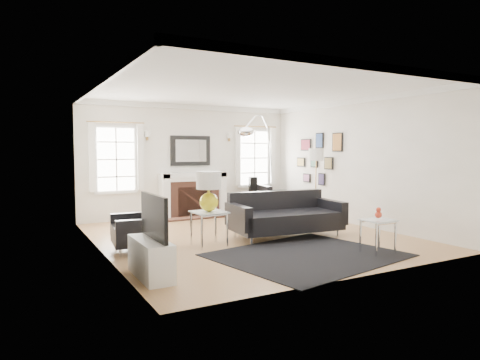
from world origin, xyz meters
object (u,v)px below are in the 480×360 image
fireplace (193,195)px  arc_floor_lamp (260,160)px  coffee_table (250,210)px  armchair_right (275,201)px  armchair_left (141,230)px  gourd_lamp (209,188)px  sofa (284,217)px

fireplace → arc_floor_lamp: size_ratio=0.65×
fireplace → coffee_table: size_ratio=2.01×
fireplace → armchair_right: size_ratio=1.57×
armchair_left → coffee_table: armchair_left is taller
armchair_right → gourd_lamp: 4.04m
sofa → fireplace: bearing=101.0°
fireplace → sofa: 3.18m
sofa → coffee_table: bearing=90.2°
fireplace → armchair_left: size_ratio=1.72×
fireplace → armchair_left: bearing=-126.0°
coffee_table → gourd_lamp: size_ratio=1.22×
armchair_left → armchair_right: armchair_right is taller
fireplace → armchair_right: bearing=-16.9°
fireplace → gourd_lamp: bearing=-107.8°
gourd_lamp → fireplace: bearing=72.2°
coffee_table → arc_floor_lamp: (0.81, 0.96, 1.07)m
armchair_right → coffee_table: bearing=-140.3°
fireplace → gourd_lamp: size_ratio=2.45×
fireplace → arc_floor_lamp: 1.87m
coffee_table → arc_floor_lamp: bearing=49.7°
fireplace → armchair_right: (2.04, -0.62, -0.19)m
gourd_lamp → sofa: bearing=2.4°
armchair_right → gourd_lamp: size_ratio=1.56×
sofa → armchair_right: sofa is taller
armchair_left → armchair_right: 4.77m
sofa → coffee_table: size_ratio=2.65×
sofa → armchair_right: 2.88m
armchair_left → coffee_table: size_ratio=1.17×
armchair_right → coffee_table: (-1.44, -1.19, -0.00)m
arc_floor_lamp → sofa: bearing=-109.7°
coffee_table → armchair_left: bearing=-157.7°
sofa → arc_floor_lamp: 2.61m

